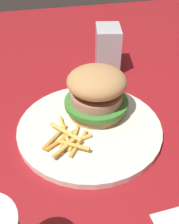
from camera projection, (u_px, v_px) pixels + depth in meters
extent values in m
plane|color=maroon|center=(76.00, 126.00, 0.49)|extent=(1.60, 1.60, 0.00)
cylinder|color=silver|center=(89.00, 127.00, 0.48)|extent=(0.27, 0.27, 0.01)
cylinder|color=tan|center=(96.00, 108.00, 0.50)|extent=(0.11, 0.11, 0.02)
cylinder|color=#387F2D|center=(96.00, 102.00, 0.49)|extent=(0.13, 0.13, 0.01)
cylinder|color=tan|center=(96.00, 96.00, 0.48)|extent=(0.10, 0.10, 0.02)
ellipsoid|color=tan|center=(97.00, 81.00, 0.46)|extent=(0.11, 0.11, 0.05)
cylinder|color=gold|center=(79.00, 143.00, 0.43)|extent=(0.04, 0.06, 0.01)
cylinder|color=gold|center=(62.00, 144.00, 0.43)|extent=(0.02, 0.05, 0.01)
cylinder|color=gold|center=(61.00, 140.00, 0.44)|extent=(0.06, 0.04, 0.01)
cylinder|color=#E5B251|center=(74.00, 138.00, 0.44)|extent=(0.03, 0.06, 0.01)
cylinder|color=#E5B251|center=(77.00, 141.00, 0.43)|extent=(0.06, 0.02, 0.01)
cylinder|color=#E5B251|center=(64.00, 131.00, 0.46)|extent=(0.01, 0.08, 0.01)
cylinder|color=gold|center=(74.00, 145.00, 0.42)|extent=(0.05, 0.04, 0.01)
cylinder|color=#E5B251|center=(66.00, 132.00, 0.44)|extent=(0.05, 0.06, 0.01)
cylinder|color=#E5B251|center=(65.00, 146.00, 0.42)|extent=(0.05, 0.04, 0.01)
cylinder|color=gold|center=(55.00, 137.00, 0.44)|extent=(0.05, 0.05, 0.01)
cube|color=#B7BABF|center=(108.00, 48.00, 0.65)|extent=(0.08, 0.10, 0.11)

